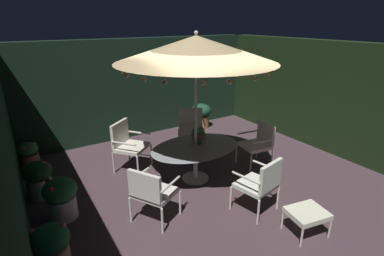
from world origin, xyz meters
TOP-DOWN VIEW (x-y plane):
  - ground_plane at (0.00, 0.00)m, footprint 6.90×6.49m
  - hedge_backdrop_rear at (0.00, 3.09)m, footprint 6.90×0.30m
  - hedge_backdrop_left at (-3.30, 0.00)m, footprint 0.30×6.49m
  - hedge_backdrop_right at (3.30, 0.00)m, footprint 0.30×6.49m
  - patio_dining_table at (-0.20, 0.13)m, footprint 1.80×1.24m
  - patio_umbrella at (-0.20, 0.13)m, footprint 2.84×2.84m
  - centerpiece_planter at (-0.08, 0.21)m, footprint 0.28×0.28m
  - patio_chair_north at (0.10, -1.33)m, footprint 0.71×0.68m
  - patio_chair_northeast at (1.27, -0.09)m, footprint 0.66×0.66m
  - patio_chair_east at (0.52, 1.44)m, footprint 0.84×0.84m
  - patio_chair_southeast at (-1.15, 1.29)m, footprint 0.87×0.87m
  - patio_chair_south at (-1.49, -0.62)m, footprint 0.79×0.81m
  - ottoman_footrest at (0.31, -2.08)m, footprint 0.62×0.55m
  - potted_plant_back_right at (-2.89, 1.10)m, footprint 0.49×0.49m
  - potted_plant_back_left at (-2.96, -0.86)m, footprint 0.48×0.48m
  - potted_plant_back_center at (-2.94, 2.36)m, footprint 0.40×0.40m
  - potted_plant_front_corner at (1.58, 2.58)m, footprint 0.57×0.57m
  - potted_plant_right_near at (-2.66, 0.24)m, footprint 0.53×0.53m

SIDE VIEW (x-z plane):
  - ground_plane at x=0.00m, z-range -0.02..0.00m
  - potted_plant_back_center at x=-2.94m, z-range 0.01..0.61m
  - ottoman_footrest at x=0.31m, z-range 0.14..0.52m
  - potted_plant_back_left at x=-2.96m, z-range 0.03..0.70m
  - potted_plant_back_right at x=-2.89m, z-range 0.03..0.70m
  - potted_plant_right_near at x=-2.66m, z-range 0.04..0.73m
  - potted_plant_front_corner at x=1.58m, z-range 0.03..0.74m
  - patio_chair_south at x=-1.49m, z-range 0.09..1.02m
  - patio_chair_northeast at x=1.27m, z-range 0.09..1.02m
  - patio_chair_north at x=0.10m, z-range 0.08..1.03m
  - patio_chair_east at x=0.52m, z-range 0.08..1.06m
  - patio_chair_southeast at x=-1.15m, z-range 0.08..1.10m
  - patio_dining_table at x=-0.20m, z-range 0.24..0.95m
  - centerpiece_planter at x=-0.08m, z-range 0.73..1.10m
  - hedge_backdrop_rear at x=0.00m, z-range 0.00..2.56m
  - hedge_backdrop_left at x=-3.30m, z-range 0.00..2.56m
  - hedge_backdrop_right at x=3.30m, z-range 0.00..2.56m
  - patio_umbrella at x=-0.20m, z-range 1.11..3.93m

